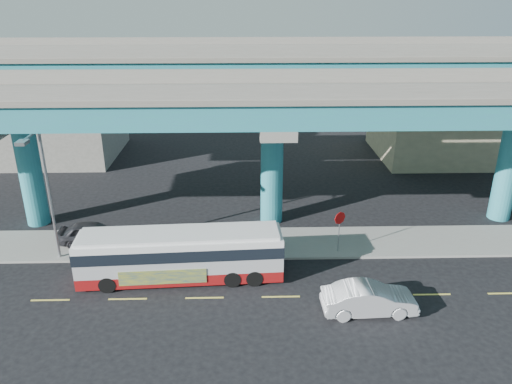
{
  "coord_description": "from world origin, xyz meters",
  "views": [
    {
      "loc": [
        -1.87,
        -22.32,
        15.09
      ],
      "look_at": [
        -1.19,
        4.0,
        4.19
      ],
      "focal_mm": 35.0,
      "sensor_mm": 36.0,
      "label": 1
    }
  ],
  "objects_px": {
    "sedan": "(369,299)",
    "stop_sign": "(340,223)",
    "parked_car": "(92,233)",
    "street_lamp": "(42,179)",
    "transit_bus": "(181,254)"
  },
  "relations": [
    {
      "from": "sedan",
      "to": "parked_car",
      "type": "bearing_deg",
      "value": 62.64
    },
    {
      "from": "sedan",
      "to": "street_lamp",
      "type": "height_order",
      "value": "street_lamp"
    },
    {
      "from": "sedan",
      "to": "parked_car",
      "type": "height_order",
      "value": "parked_car"
    },
    {
      "from": "sedan",
      "to": "stop_sign",
      "type": "relative_size",
      "value": 1.78
    },
    {
      "from": "parked_car",
      "to": "stop_sign",
      "type": "xyz_separation_m",
      "value": [
        15.16,
        -1.47,
        1.22
      ]
    },
    {
      "from": "transit_bus",
      "to": "sedan",
      "type": "distance_m",
      "value": 10.22
    },
    {
      "from": "parked_car",
      "to": "stop_sign",
      "type": "height_order",
      "value": "stop_sign"
    },
    {
      "from": "parked_car",
      "to": "street_lamp",
      "type": "bearing_deg",
      "value": 143.1
    },
    {
      "from": "sedan",
      "to": "transit_bus",
      "type": "bearing_deg",
      "value": 68.53
    },
    {
      "from": "parked_car",
      "to": "transit_bus",
      "type": "bearing_deg",
      "value": -125.74
    },
    {
      "from": "transit_bus",
      "to": "sedan",
      "type": "bearing_deg",
      "value": -22.54
    },
    {
      "from": "parked_car",
      "to": "stop_sign",
      "type": "relative_size",
      "value": 1.57
    },
    {
      "from": "transit_bus",
      "to": "stop_sign",
      "type": "xyz_separation_m",
      "value": [
        9.14,
        2.52,
        0.5
      ]
    },
    {
      "from": "street_lamp",
      "to": "stop_sign",
      "type": "relative_size",
      "value": 3.02
    },
    {
      "from": "transit_bus",
      "to": "street_lamp",
      "type": "xyz_separation_m",
      "value": [
        -7.55,
        1.78,
        3.76
      ]
    }
  ]
}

